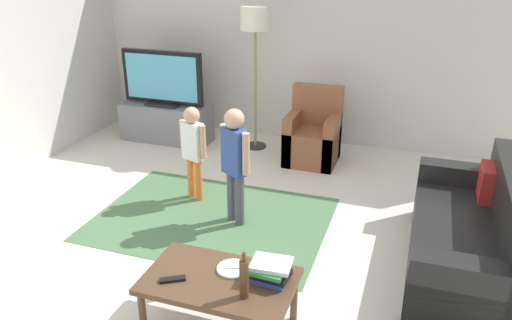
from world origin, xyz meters
The scene contains 15 objects.
ground centered at (0.00, 0.00, 0.00)m, with size 7.80×7.80×0.00m, color beige.
wall_back centered at (0.00, 3.00, 1.35)m, with size 6.00×0.12×2.70m, color silver.
area_rug centered at (-0.43, 0.52, 0.00)m, with size 2.20×1.60×0.01m, color #4C724C.
tv_stand centered at (-1.85, 2.30, 0.24)m, with size 1.20×0.44×0.50m.
tv centered at (-1.85, 2.28, 0.85)m, with size 1.10×0.28×0.71m.
couch centered at (1.89, 0.41, 0.29)m, with size 0.80×1.80×0.86m.
armchair centered at (0.17, 2.26, 0.30)m, with size 0.60×0.60×0.90m.
floor_lamp centered at (-0.64, 2.45, 1.54)m, with size 0.36×0.36×1.78m.
child_near_tv centered at (-0.76, 0.87, 0.60)m, with size 0.32×0.18×0.99m.
child_center centered at (-0.19, 0.55, 0.68)m, with size 0.34×0.24×1.13m.
coffee_table centered at (0.24, -0.84, 0.37)m, with size 1.00×0.60×0.42m.
book_stack centered at (0.55, -0.75, 0.49)m, with size 0.29×0.24×0.13m.
bottle centered at (0.46, -0.96, 0.56)m, with size 0.06×0.06×0.32m.
tv_remote centered at (-0.04, -0.96, 0.43)m, with size 0.17×0.05×0.02m, color black.
plate centered at (0.29, -0.72, 0.43)m, with size 0.22×0.22×0.02m.
Camera 1 is at (1.36, -3.37, 2.46)m, focal length 35.46 mm.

